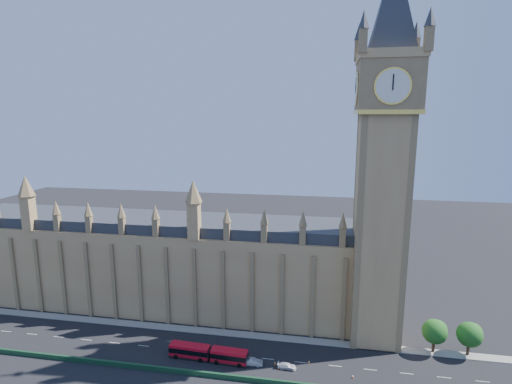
% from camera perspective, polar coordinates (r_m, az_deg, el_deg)
% --- Properties ---
extents(ground, '(400.00, 400.00, 0.00)m').
position_cam_1_polar(ground, '(106.40, -5.23, -22.03)').
color(ground, black).
rests_on(ground, ground).
extents(palace_westminster, '(120.00, 20.00, 28.00)m').
position_cam_1_polar(palace_westminster, '(126.54, -13.82, -9.72)').
color(palace_westminster, '#A77D50').
rests_on(palace_westminster, ground).
extents(elizabeth_tower, '(20.59, 20.59, 105.00)m').
position_cam_1_polar(elizabeth_tower, '(100.95, 18.01, 8.56)').
color(elizabeth_tower, '#A77D50').
rests_on(elizabeth_tower, ground).
extents(bridge_parapet, '(160.00, 0.60, 1.20)m').
position_cam_1_polar(bridge_parapet, '(98.92, -6.73, -24.49)').
color(bridge_parapet, '#1E4C2D').
rests_on(bridge_parapet, ground).
extents(kerb_north, '(160.00, 3.00, 0.16)m').
position_cam_1_polar(kerb_north, '(114.17, -3.91, -19.47)').
color(kerb_north, gray).
rests_on(kerb_north, ground).
extents(tree_east_near, '(6.00, 6.00, 8.50)m').
position_cam_1_polar(tree_east_near, '(112.83, 24.27, -17.64)').
color(tree_east_near, '#382619').
rests_on(tree_east_near, ground).
extents(tree_east_far, '(6.00, 6.00, 8.50)m').
position_cam_1_polar(tree_east_far, '(115.07, 28.31, -17.42)').
color(tree_east_far, '#382619').
rests_on(tree_east_far, ground).
extents(red_bus, '(19.34, 3.86, 3.27)m').
position_cam_1_polar(red_bus, '(103.67, -6.84, -21.91)').
color(red_bus, red).
rests_on(red_bus, ground).
extents(car_grey, '(4.73, 2.01, 1.60)m').
position_cam_1_polar(car_grey, '(104.56, -6.74, -22.19)').
color(car_grey, '#43454B').
rests_on(car_grey, ground).
extents(car_silver, '(5.05, 2.19, 1.61)m').
position_cam_1_polar(car_silver, '(101.85, -0.54, -23.10)').
color(car_silver, '#B2B5BA').
rests_on(car_silver, ground).
extents(car_white, '(4.42, 1.93, 1.26)m').
position_cam_1_polar(car_white, '(101.11, 4.42, -23.54)').
color(car_white, silver).
rests_on(car_white, ground).
extents(cone_a, '(0.55, 0.55, 0.71)m').
position_cam_1_polar(cone_a, '(102.27, 2.72, -23.26)').
color(cone_a, black).
rests_on(cone_a, ground).
extents(cone_b, '(0.54, 0.54, 0.64)m').
position_cam_1_polar(cone_b, '(103.42, 7.58, -22.94)').
color(cone_b, black).
rests_on(cone_b, ground).
extents(cone_c, '(0.58, 0.58, 0.72)m').
position_cam_1_polar(cone_c, '(101.01, 3.28, -23.75)').
color(cone_c, black).
rests_on(cone_c, ground).
extents(cone_d, '(0.41, 0.41, 0.64)m').
position_cam_1_polar(cone_d, '(100.66, 13.68, -24.24)').
color(cone_d, black).
rests_on(cone_d, ground).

